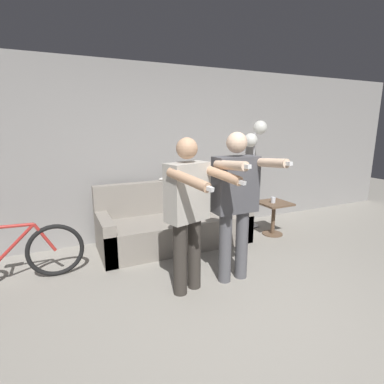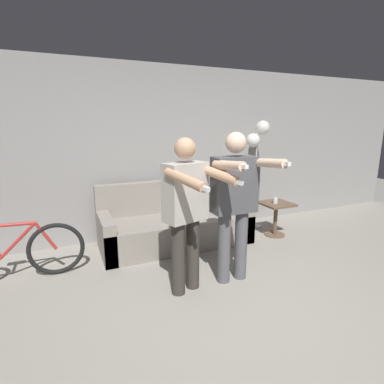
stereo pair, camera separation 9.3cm
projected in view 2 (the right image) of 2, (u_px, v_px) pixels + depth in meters
ground_plane at (257, 321)px, 2.69m from camera, size 16.00×16.00×0.00m
wall_back at (165, 152)px, 4.66m from camera, size 10.00×0.05×2.60m
couch at (175, 225)px, 4.40m from camera, size 2.15×0.85×0.90m
person_left at (187, 207)px, 2.98m from camera, size 0.63×0.77×1.61m
person_right at (235, 197)px, 3.19m from camera, size 0.55×0.67×1.65m
cat at (177, 174)px, 4.58m from camera, size 0.44×0.12×0.18m
floor_lamp at (257, 142)px, 4.86m from camera, size 0.40×0.26×1.79m
side_table at (276, 212)px, 4.70m from camera, size 0.46×0.46×0.53m
cup at (275, 201)px, 4.63m from camera, size 0.07×0.07×0.09m
bicycle at (11, 254)px, 3.30m from camera, size 1.53×0.07×0.71m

